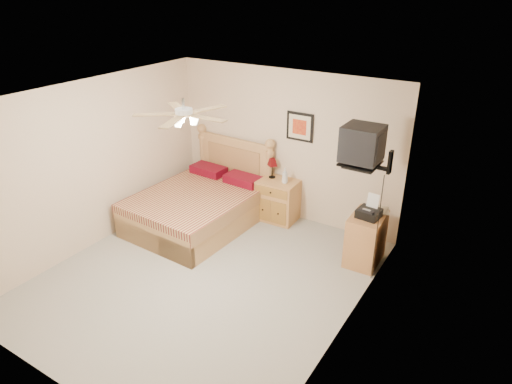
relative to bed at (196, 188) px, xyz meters
The scene contains 17 objects.
floor 1.65m from the bed, 47.97° to the right, with size 4.50×4.50×0.00m, color gray.
ceiling 2.36m from the bed, 47.97° to the right, with size 4.00×4.50×0.04m, color white.
wall_back 1.62m from the bed, 48.23° to the left, with size 4.00×0.04×2.50m, color beige.
wall_front 3.56m from the bed, 73.32° to the right, with size 4.00×0.04×2.50m, color beige.
wall_left 1.60m from the bed, 131.49° to the right, with size 0.04×4.50×2.50m, color beige.
wall_right 3.26m from the bed, 20.41° to the right, with size 0.04×4.50×2.50m, color beige.
bed is the anchor object (origin of this frame).
nightstand 1.40m from the bed, 40.63° to the left, with size 0.66×0.49×0.71m, color #B38646.
table_lamp 1.31m from the bed, 47.53° to the left, with size 0.19×0.19×0.34m, color #54080B, non-canonical shape.
lotion_bottle 1.46m from the bed, 36.86° to the left, with size 0.10×0.10×0.26m, color silver.
framed_picture 1.94m from the bed, 40.94° to the left, with size 0.46×0.04×0.46m, color black.
dresser 2.79m from the bed, ahead, with size 0.44×0.64×0.75m, color #B97947.
fax_machine 2.79m from the bed, ahead, with size 0.30×0.32×0.32m, color black, non-canonical shape.
magazine_lower 2.82m from the bed, 12.30° to the left, with size 0.21×0.28×0.03m, color #B4A892.
magazine_upper 2.82m from the bed, 12.58° to the left, with size 0.18×0.25×0.02m, color gray.
wall_tv 2.99m from the bed, ahead, with size 0.56×0.46×0.58m, color black, non-canonical shape.
ceiling_fan 2.36m from the bed, 52.59° to the right, with size 1.14×1.14×0.28m, color white, non-canonical shape.
Camera 1 is at (3.37, -4.05, 3.76)m, focal length 32.00 mm.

